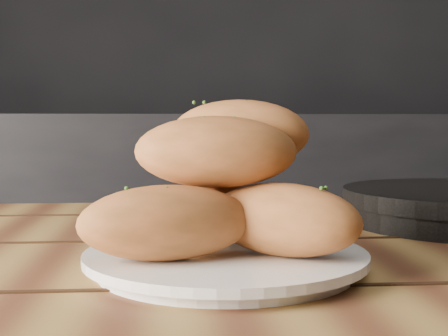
# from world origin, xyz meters

# --- Properties ---
(counter) EXTENTS (2.80, 0.60, 0.90)m
(counter) POSITION_xyz_m (0.00, 1.70, 0.45)
(counter) COLOR black
(counter) RESTS_ON ground
(plate) EXTENTS (0.25, 0.25, 0.02)m
(plate) POSITION_xyz_m (-0.55, 0.49, 0.76)
(plate) COLOR white
(plate) RESTS_ON table
(bread_rolls) EXTENTS (0.25, 0.22, 0.13)m
(bread_rolls) POSITION_xyz_m (-0.55, 0.49, 0.82)
(bread_rolls) COLOR #B36031
(bread_rolls) RESTS_ON plate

